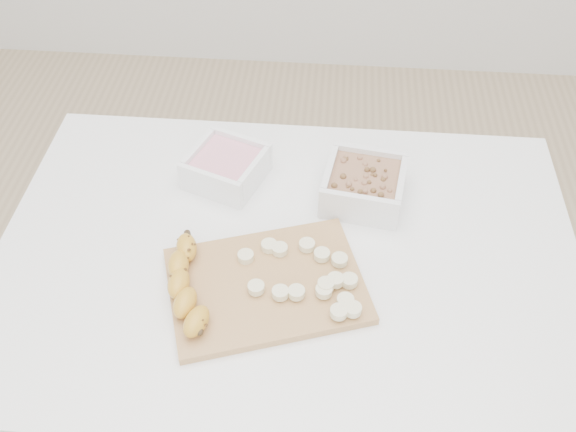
# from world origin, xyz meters

# --- Properties ---
(table) EXTENTS (1.00, 0.70, 0.75)m
(table) POSITION_xyz_m (0.00, 0.00, 0.65)
(table) COLOR white
(table) RESTS_ON ground
(bowl_yogurt) EXTENTS (0.17, 0.17, 0.06)m
(bowl_yogurt) POSITION_xyz_m (-0.13, 0.18, 0.78)
(bowl_yogurt) COLOR white
(bowl_yogurt) RESTS_ON table
(bowl_granola) EXTENTS (0.16, 0.16, 0.07)m
(bowl_granola) POSITION_xyz_m (0.13, 0.15, 0.78)
(bowl_granola) COLOR white
(bowl_granola) RESTS_ON table
(cutting_board) EXTENTS (0.36, 0.31, 0.01)m
(cutting_board) POSITION_xyz_m (-0.03, -0.08, 0.76)
(cutting_board) COLOR tan
(cutting_board) RESTS_ON table
(banana) EXTENTS (0.07, 0.20, 0.03)m
(banana) POSITION_xyz_m (-0.15, -0.11, 0.78)
(banana) COLOR gold
(banana) RESTS_ON cutting_board
(banana_slices) EXTENTS (0.21, 0.16, 0.02)m
(banana_slices) POSITION_xyz_m (0.04, -0.07, 0.77)
(banana_slices) COLOR beige
(banana_slices) RESTS_ON cutting_board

